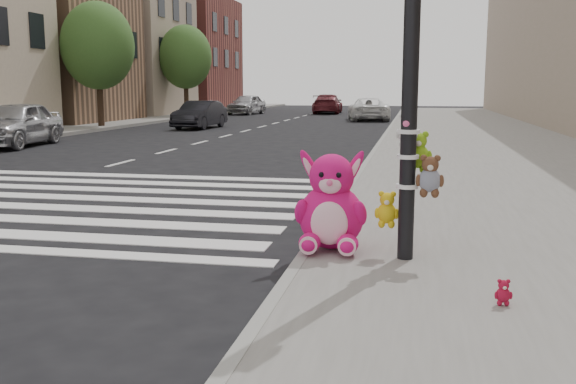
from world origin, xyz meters
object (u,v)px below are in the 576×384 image
(pink_bunny, at_px, (331,208))
(red_teddy, at_px, (503,292))
(signal_pole, at_px, (412,101))
(car_silver_far, at_px, (15,124))
(car_dark_far, at_px, (200,115))
(car_white_near, at_px, (368,109))

(pink_bunny, bearing_deg, red_teddy, -46.52)
(signal_pole, height_order, pink_bunny, signal_pole)
(pink_bunny, relative_size, car_silver_far, 0.26)
(pink_bunny, xyz_separation_m, red_teddy, (1.60, -1.53, -0.34))
(signal_pole, xyz_separation_m, pink_bunny, (-0.82, 0.21, -1.16))
(car_dark_far, bearing_deg, car_silver_far, -103.30)
(signal_pole, distance_m, red_teddy, 2.14)
(signal_pole, relative_size, car_dark_far, 1.06)
(signal_pole, distance_m, car_dark_far, 23.48)
(signal_pole, height_order, red_teddy, signal_pole)
(signal_pole, distance_m, car_white_near, 30.10)
(signal_pole, bearing_deg, car_white_near, 95.00)
(pink_bunny, xyz_separation_m, car_white_near, (-1.80, 29.75, 0.04))
(red_teddy, bearing_deg, signal_pole, 113.49)
(signal_pole, relative_size, car_white_near, 0.88)
(signal_pole, relative_size, pink_bunny, 3.64)
(pink_bunny, distance_m, car_dark_far, 22.94)
(red_teddy, relative_size, car_white_near, 0.05)
(car_silver_far, xyz_separation_m, car_white_near, (9.80, 18.19, -0.09))
(red_teddy, height_order, car_white_near, car_white_near)
(car_dark_far, relative_size, car_white_near, 0.84)
(signal_pole, relative_size, red_teddy, 18.36)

